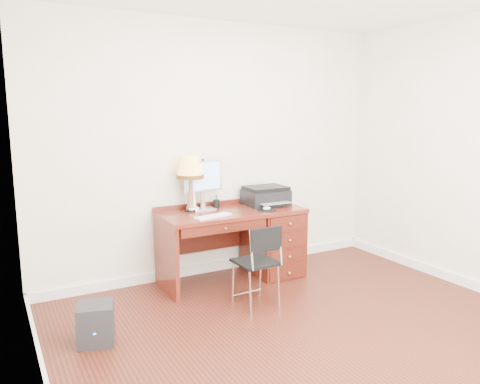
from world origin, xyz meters
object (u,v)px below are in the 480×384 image
phone (193,205)px  equipment_box (96,323)px  leg_lamp (190,170)px  desk (258,238)px  chair (259,257)px  monitor (204,179)px  printer (266,196)px

phone → equipment_box: phone is taller
leg_lamp → phone: size_ratio=2.77×
desk → chair: size_ratio=1.97×
desk → chair: chair is taller
monitor → desk: bearing=-30.3°
leg_lamp → chair: size_ratio=0.76×
monitor → phone: bearing=-172.8°
desk → chair: (-0.43, -0.73, 0.05)m
printer → desk: bearing=-146.5°
printer → leg_lamp: 0.92m
desk → monitor: (-0.54, 0.21, 0.66)m
leg_lamp → phone: bearing=1.7°
desk → phone: size_ratio=7.21×
monitor → leg_lamp: 0.20m
leg_lamp → monitor: bearing=14.9°
leg_lamp → equipment_box: (-1.17, -0.88, -1.02)m
monitor → chair: monitor is taller
monitor → printer: size_ratio=1.09×
phone → chair: (0.27, -0.89, -0.35)m
leg_lamp → equipment_box: 1.78m
leg_lamp → equipment_box: bearing=-143.1°
leg_lamp → printer: bearing=-4.6°
desk → chair: bearing=-120.4°
equipment_box → printer: bearing=37.3°
equipment_box → monitor: bearing=50.1°
monitor → chair: (0.12, -0.93, -0.61)m
leg_lamp → phone: leg_lamp is taller
printer → chair: 1.07m
leg_lamp → equipment_box: leg_lamp is taller
printer → equipment_box: 2.29m
monitor → chair: 1.12m
equipment_box → leg_lamp: bearing=52.5°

